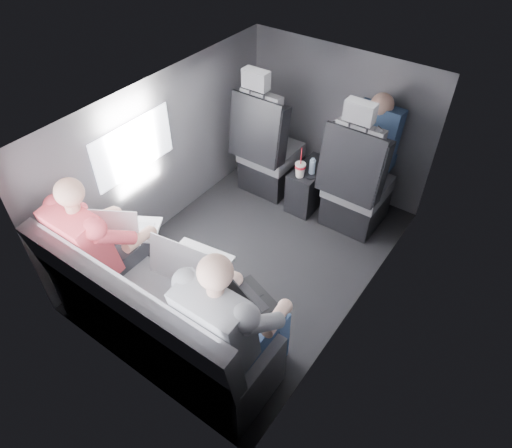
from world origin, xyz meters
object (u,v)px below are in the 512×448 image
Objects in this scene: front_seat_right at (355,188)px; passenger_rear_right at (232,322)px; water_bottle at (312,167)px; laptop_black at (246,300)px; passenger_front_right at (375,140)px; soda_cup at (300,169)px; passenger_rear_left at (103,244)px; front_seat_left at (267,153)px; rear_bench at (158,321)px; laptop_white at (127,228)px; laptop_silver at (191,261)px; center_console at (310,186)px.

front_seat_right is 1.02× the size of passenger_rear_right.
laptop_black reaches higher than water_bottle.
laptop_black is 1.89m from passenger_front_right.
passenger_rear_left reaches higher than soda_cup.
front_seat_left reaches higher than laptop_black.
laptop_white is at bearing 150.94° from rear_bench.
laptop_silver is at bearing 156.80° from passenger_rear_right.
front_seat_left reaches higher than passenger_rear_left.
center_console is at bearing 121.43° from water_bottle.
water_bottle is (0.07, 0.09, 0.00)m from soda_cup.
passenger_front_right is at bearing 16.03° from front_seat_left.
passenger_front_right is at bearing 36.35° from water_bottle.
front_seat_right reaches higher than center_console.
center_console is 1.94m from rear_bench.
passenger_rear_left reaches higher than water_bottle.
water_bottle is at bearing -58.57° from center_console.
soda_cup is at bearing 92.89° from laptop_silver.
laptop_white is at bearing -107.21° from center_console.
front_seat_right is 2.64× the size of laptop_white.
center_console is (-0.45, 0.04, -0.20)m from front_seat_right.
rear_bench is (-0.00, -1.94, 0.11)m from center_console.
water_bottle is 1.85m from passenger_rear_right.
center_console is 1.00× the size of laptop_white.
front_seat_right is 3.51× the size of laptop_black.
passenger_front_right is at bearing 92.83° from passenger_rear_right.
front_seat_left reaches higher than soda_cup.
soda_cup is at bearing -140.56° from passenger_front_right.
passenger_front_right is (0.90, 0.26, 0.34)m from front_seat_left.
passenger_front_right is (-0.10, 2.06, 0.11)m from passenger_rear_right.
passenger_front_right reaches higher than center_console.
front_seat_left reaches higher than water_bottle.
rear_bench reaches higher than soda_cup.
front_seat_right is at bearing 92.24° from laptop_black.
passenger_rear_left is at bearing -106.25° from center_console.
laptop_white is 0.67× the size of passenger_front_right.
laptop_silver is 0.54m from passenger_rear_right.
laptop_silver is (-0.40, -1.59, 0.24)m from front_seat_right.
laptop_white reaches higher than soda_cup.
front_seat_left reaches higher than rear_bench.
laptop_white is (-0.96, -1.62, 0.24)m from front_seat_right.
water_bottle is at bearing 53.27° from soda_cup.
passenger_rear_left is at bearing -108.30° from water_bottle.
center_console is 3.00× the size of water_bottle.
soda_cup is at bearing -164.91° from front_seat_right.
soda_cup is 1.77× the size of water_bottle.
center_console is 0.40× the size of passenger_rear_left.
front_seat_left is at bearing 103.31° from rear_bench.
passenger_front_right is (0.45, 2.16, 0.43)m from rear_bench.
front_seat_right is at bearing 93.15° from passenger_rear_right.
laptop_black is at bearing -0.84° from laptop_white.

